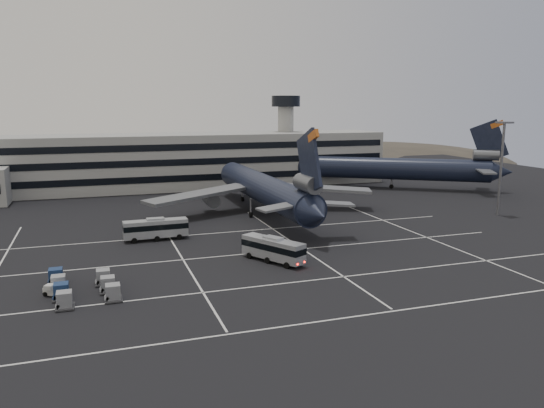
{
  "coord_description": "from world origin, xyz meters",
  "views": [
    {
      "loc": [
        -17.16,
        -67.79,
        21.28
      ],
      "look_at": [
        10.94,
        15.1,
        5.0
      ],
      "focal_mm": 35.0,
      "sensor_mm": 36.0,
      "label": 1
    }
  ],
  "objects_px": {
    "bus_far": "(156,228)",
    "uld_cluster": "(81,286)",
    "trijet_main": "(264,189)",
    "bus_near": "(273,248)"
  },
  "relations": [
    {
      "from": "bus_far",
      "to": "uld_cluster",
      "type": "height_order",
      "value": "bus_far"
    },
    {
      "from": "trijet_main",
      "to": "bus_far",
      "type": "relative_size",
      "value": 5.62
    },
    {
      "from": "bus_far",
      "to": "uld_cluster",
      "type": "bearing_deg",
      "value": 152.44
    },
    {
      "from": "trijet_main",
      "to": "bus_near",
      "type": "relative_size",
      "value": 5.8
    },
    {
      "from": "trijet_main",
      "to": "bus_near",
      "type": "bearing_deg",
      "value": -105.84
    },
    {
      "from": "trijet_main",
      "to": "bus_near",
      "type": "distance_m",
      "value": 32.27
    },
    {
      "from": "trijet_main",
      "to": "uld_cluster",
      "type": "bearing_deg",
      "value": -133.33
    },
    {
      "from": "trijet_main",
      "to": "bus_near",
      "type": "height_order",
      "value": "trijet_main"
    },
    {
      "from": "trijet_main",
      "to": "bus_far",
      "type": "height_order",
      "value": "trijet_main"
    },
    {
      "from": "bus_near",
      "to": "uld_cluster",
      "type": "bearing_deg",
      "value": 162.13
    }
  ]
}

